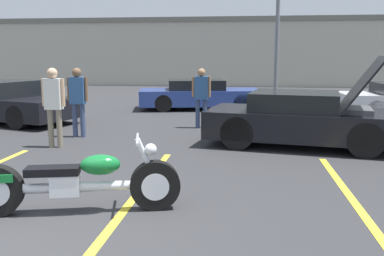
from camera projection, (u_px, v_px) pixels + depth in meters
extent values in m
cube|color=yellow|center=(139.00, 191.00, 6.32)|extent=(0.12, 4.80, 0.01)
cube|color=yellow|center=(353.00, 200.00, 5.95)|extent=(0.12, 4.80, 0.01)
cube|color=#B2AD9E|center=(207.00, 52.00, 29.25)|extent=(32.00, 4.00, 4.40)
cube|color=slate|center=(207.00, 21.00, 28.91)|extent=(32.00, 4.20, 0.30)
cylinder|color=slate|center=(278.00, 2.00, 18.86)|extent=(0.18, 0.18, 8.61)
cylinder|color=black|center=(155.00, 185.00, 5.55)|extent=(0.67, 0.31, 0.65)
cylinder|color=silver|center=(155.00, 185.00, 5.55)|extent=(0.39, 0.25, 0.36)
cylinder|color=silver|center=(78.00, 187.00, 5.43)|extent=(1.65, 0.51, 0.12)
cube|color=silver|center=(66.00, 184.00, 5.41)|extent=(0.41, 0.32, 0.28)
ellipsoid|color=#146B2D|center=(100.00, 165.00, 5.42)|extent=(0.56, 0.39, 0.26)
cube|color=black|center=(53.00, 171.00, 5.36)|extent=(0.70, 0.41, 0.10)
cube|color=#146B2D|center=(0.00, 177.00, 5.29)|extent=(0.40, 0.30, 0.10)
cylinder|color=silver|center=(147.00, 161.00, 5.48)|extent=(0.31, 0.14, 0.63)
cylinder|color=silver|center=(137.00, 139.00, 5.42)|extent=(0.20, 0.69, 0.04)
sphere|color=silver|center=(151.00, 150.00, 5.46)|extent=(0.16, 0.16, 0.16)
cylinder|color=silver|center=(44.00, 190.00, 5.50)|extent=(1.26, 0.39, 0.09)
cube|color=black|center=(301.00, 124.00, 9.46)|extent=(4.36, 2.57, 0.60)
cube|color=black|center=(295.00, 101.00, 9.42)|extent=(2.11, 1.99, 0.40)
cylinder|color=black|center=(366.00, 140.00, 8.33)|extent=(0.75, 0.35, 0.72)
cylinder|color=black|center=(360.00, 127.00, 9.88)|extent=(0.75, 0.35, 0.72)
cylinder|color=black|center=(237.00, 133.00, 9.08)|extent=(0.75, 0.35, 0.72)
cylinder|color=black|center=(251.00, 122.00, 10.63)|extent=(0.75, 0.35, 0.72)
cube|color=black|center=(360.00, 85.00, 8.96)|extent=(1.15, 1.84, 1.20)
cube|color=#4C4C51|center=(356.00, 114.00, 9.08)|extent=(0.78, 1.12, 0.28)
cube|color=black|center=(2.00, 106.00, 12.86)|extent=(5.04, 3.18, 0.59)
cylinder|color=black|center=(17.00, 117.00, 11.56)|extent=(0.70, 0.41, 0.66)
cylinder|color=black|center=(59.00, 111.00, 12.99)|extent=(0.70, 0.41, 0.66)
cylinder|color=black|center=(376.00, 110.00, 13.23)|extent=(0.64, 0.23, 0.64)
cylinder|color=black|center=(361.00, 104.00, 14.81)|extent=(0.64, 0.23, 0.64)
cube|color=navy|center=(201.00, 97.00, 15.99)|extent=(4.78, 2.66, 0.56)
cube|color=black|center=(196.00, 85.00, 15.90)|extent=(2.31, 2.02, 0.37)
cylinder|color=black|center=(242.00, 103.00, 15.29)|extent=(0.65, 0.33, 0.62)
cylinder|color=black|center=(234.00, 98.00, 16.91)|extent=(0.65, 0.33, 0.62)
cylinder|color=black|center=(163.00, 103.00, 15.12)|extent=(0.65, 0.33, 0.62)
cylinder|color=black|center=(164.00, 99.00, 16.73)|extent=(0.65, 0.33, 0.62)
cylinder|color=black|center=(7.00, 95.00, 18.17)|extent=(0.71, 0.38, 0.67)
cylinder|color=#38476B|center=(75.00, 120.00, 10.51)|extent=(0.12, 0.12, 0.82)
cylinder|color=#38476B|center=(83.00, 120.00, 10.49)|extent=(0.12, 0.12, 0.82)
cube|color=#335B93|center=(77.00, 91.00, 10.38)|extent=(0.36, 0.20, 0.65)
cylinder|color=brown|center=(69.00, 89.00, 10.40)|extent=(0.08, 0.08, 0.58)
cylinder|color=brown|center=(86.00, 89.00, 10.35)|extent=(0.08, 0.08, 0.58)
sphere|color=brown|center=(77.00, 72.00, 10.31)|extent=(0.22, 0.22, 0.22)
cylinder|color=gray|center=(51.00, 128.00, 9.32)|extent=(0.12, 0.12, 0.84)
cylinder|color=gray|center=(60.00, 128.00, 9.30)|extent=(0.12, 0.12, 0.84)
cube|color=white|center=(53.00, 94.00, 9.19)|extent=(0.36, 0.20, 0.66)
cylinder|color=tan|center=(43.00, 92.00, 9.21)|extent=(0.08, 0.08, 0.60)
cylinder|color=tan|center=(63.00, 93.00, 9.15)|extent=(0.08, 0.08, 0.60)
sphere|color=tan|center=(52.00, 73.00, 9.11)|extent=(0.23, 0.23, 0.23)
cylinder|color=#38476B|center=(198.00, 114.00, 11.82)|extent=(0.12, 0.12, 0.79)
cylinder|color=#38476B|center=(205.00, 114.00, 11.80)|extent=(0.12, 0.12, 0.79)
cube|color=#335B93|center=(201.00, 88.00, 11.69)|extent=(0.36, 0.20, 0.63)
cylinder|color=#9E704C|center=(193.00, 87.00, 11.71)|extent=(0.08, 0.08, 0.57)
cylinder|color=#9E704C|center=(209.00, 87.00, 11.66)|extent=(0.08, 0.08, 0.57)
sphere|color=#9E704C|center=(201.00, 72.00, 11.62)|extent=(0.22, 0.22, 0.22)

